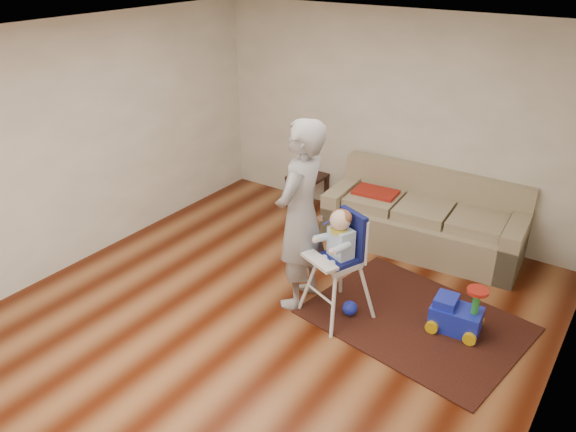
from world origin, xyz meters
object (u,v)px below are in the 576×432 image
Objects in this scene: toy_ball at (350,308)px; high_chair at (338,266)px; ride_on_toy at (458,307)px; adult at (300,216)px; side_table at (307,190)px; sofa at (424,214)px.

toy_ball is 0.13× the size of high_chair.
adult is (-1.52, -0.42, 0.71)m from ride_on_toy.
ride_on_toy is at bearing 99.50° from adult.
ride_on_toy is 1.03m from toy_ball.
side_table is at bearing 151.40° from high_chair.
high_chair is at bearing 84.39° from adult.
toy_ball is 0.08× the size of adult.
sofa is 1.97m from adult.
sofa reaches higher than side_table.
side_table is 0.23× the size of adult.
adult is (-0.57, -0.05, 0.89)m from toy_ball.
toy_ball is 1.06m from adult.
side_table is 3.01× the size of toy_ball.
adult reaches higher than sofa.
ride_on_toy is 0.44× the size of high_chair.
sofa is 1.80m from high_chair.
side_table is at bearing 168.96° from sofa.
ride_on_toy is at bearing 43.22° from high_chair.
adult is at bearing -59.10° from side_table.
high_chair reaches higher than ride_on_toy.
ride_on_toy is at bearing 21.18° from toy_ball.
sofa is at bearing -6.68° from side_table.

